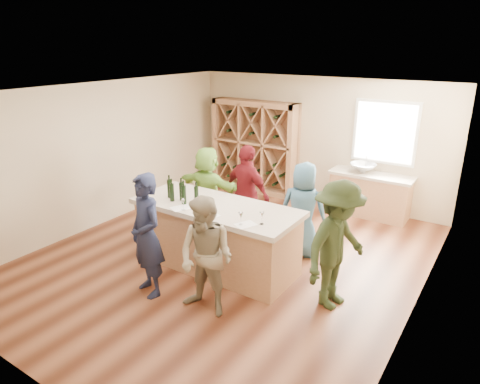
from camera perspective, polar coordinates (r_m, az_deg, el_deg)
The scene contains 33 objects.
floor at distance 7.47m, azimuth -1.50°, elevation -9.00°, with size 6.00×7.00×0.10m, color brown.
ceiling at distance 6.60m, azimuth -1.73°, elevation 13.72°, with size 6.00×7.00×0.10m, color white.
wall_back at distance 9.92m, azimuth 10.29°, elevation 6.86°, with size 6.00×0.10×2.80m, color #CAB692.
wall_front at distance 4.69m, azimuth -27.64°, elevation -9.67°, with size 6.00×0.10×2.80m, color #CAB692.
wall_left at distance 8.94m, azimuth -17.92°, elevation 4.86°, with size 0.10×7.00×2.80m, color #CAB692.
wall_right at distance 5.82m, azimuth 23.90°, elevation -3.55°, with size 0.10×7.00×2.80m, color #CAB692.
window_frame at distance 9.30m, azimuth 18.78°, elevation 7.53°, with size 1.30×0.06×1.30m, color white.
window_pane at distance 9.27m, azimuth 18.72°, elevation 7.49°, with size 1.18×0.01×1.18m, color white.
wine_rack at distance 10.41m, azimuth 1.95°, elevation 6.06°, with size 2.20×0.45×2.20m, color #A97751.
back_counter_base at distance 9.42m, azimuth 16.89°, elevation -0.51°, with size 1.60×0.58×0.86m, color #A97751.
back_counter_top at distance 9.28m, azimuth 17.17°, elevation 2.17°, with size 1.70×0.62×0.06m, color beige.
sink at distance 9.30m, azimuth 16.07°, elevation 3.10°, with size 0.54×0.54×0.19m, color silver.
faucet at distance 9.45m, azimuth 16.44°, elevation 3.68°, with size 0.02×0.02×0.30m, color silver.
tasting_counter_base at distance 6.97m, azimuth -3.18°, elevation -6.17°, with size 2.60×1.00×1.00m, color #A97751.
tasting_counter_top at distance 6.75m, azimuth -3.26°, elevation -2.03°, with size 2.72×1.12×0.08m, color beige.
wine_bottle_a at distance 7.09m, azimuth -9.37°, elevation 0.44°, with size 0.08×0.08×0.30m, color black.
wine_bottle_b at distance 6.92m, azimuth -9.07°, elevation -0.04°, with size 0.07×0.07×0.29m, color black.
wine_bottle_c at distance 6.94m, azimuth -7.80°, elevation 0.06°, with size 0.07×0.07×0.30m, color black.
wine_bottle_d at distance 6.76m, azimuth -7.50°, elevation -0.37°, with size 0.08×0.08×0.31m, color black.
wine_bottle_e at distance 6.76m, azimuth -5.84°, elevation -0.43°, with size 0.07×0.07×0.28m, color black.
wine_glass_a at distance 6.55m, azimuth -7.59°, elevation -1.73°, with size 0.06×0.06×0.17m, color white.
wine_glass_b at distance 6.26m, azimuth -3.72°, elevation -2.56°, with size 0.07×0.07×0.18m, color white.
wine_glass_c at distance 5.97m, azimuth 0.12°, elevation -3.57°, with size 0.07×0.07×0.19m, color white.
wine_glass_e at distance 6.00m, azimuth 2.92°, elevation -3.52°, with size 0.07×0.07×0.18m, color white.
tasting_menu_a at distance 6.67m, azimuth -7.80°, elevation -2.09°, with size 0.23×0.31×0.00m, color white.
tasting_menu_b at distance 6.31m, azimuth -4.12°, elevation -3.24°, with size 0.21×0.29×0.00m, color white.
tasting_menu_c at distance 6.01m, azimuth 0.75°, elevation -4.36°, with size 0.21×0.29×0.00m, color white.
person_near_left at distance 6.22m, azimuth -12.35°, elevation -5.71°, with size 0.67×0.49×1.83m, color #191E38.
person_near_right at distance 5.70m, azimuth -4.51°, elevation -8.66°, with size 0.81×0.44×1.66m, color gray.
person_server at distance 5.94m, azimuth 12.81°, elevation -6.97°, with size 1.18×0.55×1.83m, color #263319.
person_far_mid at distance 7.77m, azimuth 0.96°, elevation -0.20°, with size 1.05×0.54×1.79m, color #590F14.
person_far_right at distance 7.28m, azimuth 8.39°, elevation -2.40°, with size 0.81×0.52×1.65m, color #335972.
person_far_left at distance 8.28m, azimuth -4.33°, elevation 0.47°, with size 1.53×0.55×1.65m, color #8CC64C.
Camera 1 is at (3.77, -5.38, 3.51)m, focal length 32.00 mm.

